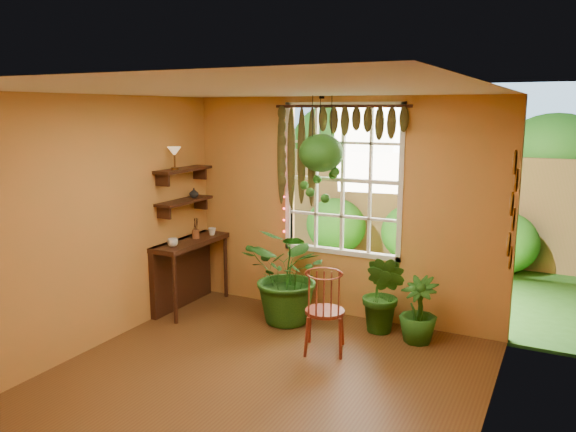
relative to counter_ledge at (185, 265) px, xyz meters
name	(u,v)px	position (x,y,z in m)	size (l,w,h in m)	color
floor	(248,392)	(1.91, -1.60, -0.55)	(4.50, 4.50, 0.00)	brown
ceiling	(244,90)	(1.91, -1.60, 2.15)	(4.50, 4.50, 0.00)	silver
wall_back	(341,209)	(1.91, 0.65, 0.80)	(4.00, 4.00, 0.00)	#BB8740
wall_left	(79,227)	(-0.09, -1.60, 0.80)	(4.50, 4.50, 0.00)	#BB8740
wall_right	(487,280)	(3.91, -1.60, 0.80)	(4.50, 4.50, 0.00)	#BB8740
window	(343,180)	(1.91, 0.68, 1.15)	(1.52, 0.10, 1.86)	white
valance_vine	(333,132)	(1.82, 0.56, 1.73)	(1.70, 0.12, 1.10)	#391C0F
string_lights	(284,173)	(1.15, 0.59, 1.20)	(0.03, 0.03, 1.54)	#FF2633
wall_plates	(512,212)	(3.89, 0.19, 1.00)	(0.04, 0.32, 1.10)	beige
counter_ledge	(185,265)	(0.00, 0.00, 0.00)	(0.40, 1.20, 0.90)	#391C0F
shelf_lower	(185,201)	(0.03, 0.00, 0.85)	(0.25, 0.90, 0.04)	#391C0F
shelf_upper	(183,170)	(0.03, 0.00, 1.25)	(0.25, 0.90, 0.04)	#391C0F
backyard	(441,176)	(2.15, 5.27, 0.73)	(14.00, 10.00, 12.00)	#245919
windsor_chair	(324,323)	(2.19, -0.48, -0.23)	(0.53, 0.55, 1.12)	maroon
potted_plant_left	(291,275)	(1.50, 0.10, 0.05)	(1.08, 0.94, 1.20)	#144312
potted_plant_mid	(384,294)	(2.58, 0.29, -0.08)	(0.52, 0.42, 0.94)	#144312
potted_plant_right	(418,310)	(3.01, 0.23, -0.18)	(0.42, 0.42, 0.74)	#144312
hanging_basket	(321,158)	(1.73, 0.42, 1.42)	(0.53, 0.53, 1.25)	black
cup_a	(173,243)	(0.13, -0.38, 0.40)	(0.13, 0.13, 0.10)	silver
cup_b	(212,232)	(0.19, 0.36, 0.40)	(0.10, 0.10, 0.10)	beige
brush_jar	(196,228)	(0.11, 0.11, 0.48)	(0.09, 0.09, 0.34)	brown
shelf_vase	(194,193)	(0.04, 0.20, 0.93)	(0.12, 0.12, 0.12)	#B2AD99
tiffany_lamp	(174,153)	(0.05, -0.19, 1.47)	(0.17, 0.17, 0.28)	brown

